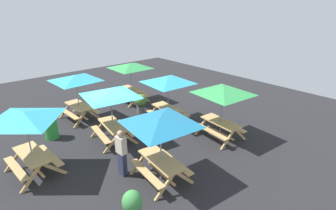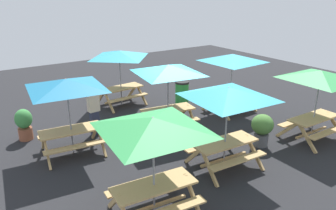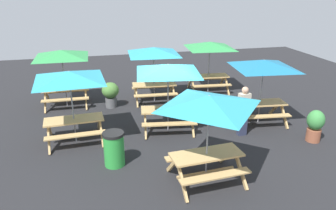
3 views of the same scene
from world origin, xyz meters
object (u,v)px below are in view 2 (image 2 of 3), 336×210
object	(u,v)px
picnic_table_0	(168,74)
picnic_table_6	(232,62)
picnic_table_2	(228,99)
person_standing	(94,110)
picnic_table_1	(67,90)
picnic_table_4	(153,132)
potted_plant_0	(24,123)
picnic_table_5	(320,80)
trash_bin_green	(182,92)
picnic_table_3	(119,58)
potted_plant_1	(262,128)

from	to	relation	value
picnic_table_0	picnic_table_6	bearing A→B (deg)	-168.80
picnic_table_2	picnic_table_6	distance (m)	4.44
picnic_table_2	person_standing	xyz separation A→B (m)	(2.16, -3.93, -1.10)
picnic_table_6	picnic_table_1	bearing A→B (deg)	-3.27
picnic_table_4	potted_plant_0	distance (m)	5.92
picnic_table_5	potted_plant_0	bearing A→B (deg)	-32.79
picnic_table_0	picnic_table_6	xyz separation A→B (m)	(-3.06, -0.14, 0.00)
trash_bin_green	picnic_table_6	bearing A→B (deg)	121.62
picnic_table_1	picnic_table_3	world-z (taller)	same
picnic_table_0	trash_bin_green	bearing A→B (deg)	-127.65
picnic_table_3	picnic_table_4	xyz separation A→B (m)	(2.57, 6.83, 0.00)
picnic_table_3	picnic_table_6	bearing A→B (deg)	132.53
potted_plant_0	person_standing	world-z (taller)	person_standing
picnic_table_3	potted_plant_1	xyz separation A→B (m)	(-1.94, 5.85, -1.38)
trash_bin_green	potted_plant_1	world-z (taller)	potted_plant_1
trash_bin_green	potted_plant_1	bearing A→B (deg)	86.88
picnic_table_4	potted_plant_1	xyz separation A→B (m)	(-4.51, -0.98, -1.38)
picnic_table_6	potted_plant_0	bearing A→B (deg)	-16.79
picnic_table_2	potted_plant_0	xyz separation A→B (m)	(4.18, -4.87, -1.42)
picnic_table_3	potted_plant_1	distance (m)	6.32
potted_plant_0	person_standing	size ratio (longest dim) A/B	0.62
picnic_table_1	picnic_table_4	xyz separation A→B (m)	(-0.54, 3.77, 0.00)
picnic_table_0	picnic_table_3	xyz separation A→B (m)	(0.21, -3.21, 0.00)
trash_bin_green	picnic_table_5	bearing A→B (deg)	106.31
picnic_table_1	potted_plant_0	xyz separation A→B (m)	(0.98, -1.77, -1.42)
trash_bin_green	potted_plant_0	world-z (taller)	potted_plant_0
picnic_table_1	picnic_table_4	size ratio (longest dim) A/B	1.00
picnic_table_1	picnic_table_5	xyz separation A→B (m)	(-6.80, 3.38, 0.00)
trash_bin_green	picnic_table_4	bearing A→B (deg)	49.25
picnic_table_1	picnic_table_3	distance (m)	4.36
picnic_table_5	picnic_table_6	xyz separation A→B (m)	(0.42, -3.38, 0.00)
picnic_table_5	trash_bin_green	xyz separation A→B (m)	(1.50, -5.13, -1.49)
picnic_table_1	trash_bin_green	distance (m)	5.78
person_standing	trash_bin_green	bearing A→B (deg)	6.89
picnic_table_0	picnic_table_5	world-z (taller)	same
picnic_table_0	picnic_table_2	world-z (taller)	same
picnic_table_0	picnic_table_1	xyz separation A→B (m)	(3.32, -0.15, 0.00)
picnic_table_1	potted_plant_0	bearing A→B (deg)	-55.08
picnic_table_4	person_standing	bearing A→B (deg)	-91.07
picnic_table_3	picnic_table_0	bearing A→B (deg)	89.44
picnic_table_1	picnic_table_5	distance (m)	7.60
picnic_table_5	potted_plant_0	xyz separation A→B (m)	(7.78, -5.15, -1.42)
trash_bin_green	potted_plant_1	xyz separation A→B (m)	(0.25, 4.55, 0.11)
trash_bin_green	picnic_table_2	bearing A→B (deg)	66.64
picnic_table_4	person_standing	xyz separation A→B (m)	(-0.50, -4.60, -1.10)
picnic_table_0	picnic_table_2	distance (m)	2.96
picnic_table_2	trash_bin_green	world-z (taller)	picnic_table_2
picnic_table_1	picnic_table_2	bearing A→B (deg)	141.99
picnic_table_3	potted_plant_1	world-z (taller)	picnic_table_3
picnic_table_6	picnic_table_5	bearing A→B (deg)	93.85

